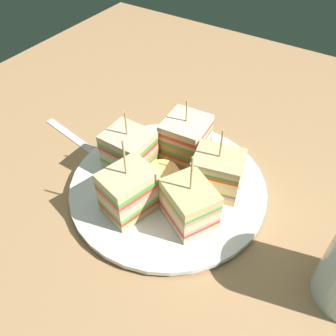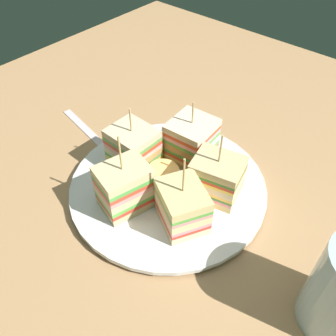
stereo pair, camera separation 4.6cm
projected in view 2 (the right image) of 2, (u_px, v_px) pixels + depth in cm
name	position (u px, v px, depth cm)	size (l,w,h in cm)	color
ground_plane	(168.00, 194.00, 49.26)	(102.10, 96.62, 1.80)	#A77E53
plate	(168.00, 186.00, 48.09)	(26.32, 26.32, 1.25)	silver
sandwich_wedge_0	(182.00, 206.00, 41.52)	(7.24, 7.72, 10.34)	beige
sandwich_wedge_1	(216.00, 178.00, 44.65)	(6.34, 7.14, 9.74)	#DEC27B
sandwich_wedge_2	(191.00, 140.00, 49.43)	(6.55, 6.12, 9.39)	beige
sandwich_wedge_3	(132.00, 148.00, 48.49)	(5.40, 6.22, 9.32)	beige
sandwich_wedge_4	(125.00, 187.00, 43.08)	(7.16, 6.22, 11.18)	#CFBB82
chip_pile	(163.00, 180.00, 46.61)	(6.98, 7.14, 2.40)	#F2CE7C
spoon	(100.00, 142.00, 55.26)	(4.40, 15.19, 1.00)	silver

